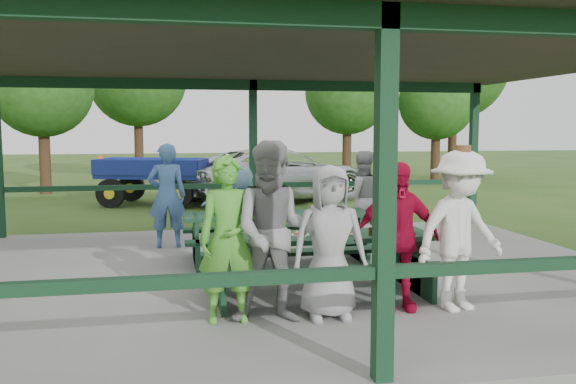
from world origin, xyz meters
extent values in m
plane|color=#294B17|center=(0.00, 0.00, 0.00)|extent=(90.00, 90.00, 0.00)
cube|color=slate|center=(0.00, 0.00, 0.05)|extent=(10.00, 8.00, 0.10)
cube|color=black|center=(0.00, -3.80, 1.60)|extent=(0.15, 0.15, 3.00)
cube|color=black|center=(0.00, 3.80, 1.60)|extent=(0.15, 0.15, 3.00)
cube|color=black|center=(4.80, 3.80, 1.60)|extent=(0.15, 0.15, 3.00)
cube|color=black|center=(-2.40, -3.80, 1.00)|extent=(4.65, 0.10, 0.10)
cube|color=black|center=(-2.40, 3.80, 1.00)|extent=(4.65, 0.10, 0.10)
cube|color=black|center=(2.40, 3.80, 1.00)|extent=(4.65, 0.10, 0.10)
cube|color=black|center=(0.00, -3.80, 3.00)|extent=(9.80, 0.15, 0.20)
cube|color=black|center=(0.00, 3.80, 3.00)|extent=(9.80, 0.15, 0.20)
cube|color=#302822|center=(0.00, 0.00, 3.22)|extent=(10.60, 8.60, 0.24)
cube|color=black|center=(0.11, -1.20, 0.82)|extent=(2.82, 0.75, 0.06)
cube|color=black|center=(0.11, -1.75, 0.53)|extent=(2.82, 0.28, 0.05)
cube|color=black|center=(0.11, -0.65, 0.53)|extent=(2.82, 0.28, 0.05)
cube|color=black|center=(-1.12, -1.20, 0.47)|extent=(0.06, 0.70, 0.75)
cube|color=black|center=(1.34, -1.20, 0.47)|extent=(0.06, 0.70, 0.75)
cube|color=black|center=(-1.12, -1.20, 0.33)|extent=(0.06, 1.39, 0.45)
cube|color=black|center=(1.34, -1.20, 0.33)|extent=(0.06, 1.39, 0.45)
cube|color=black|center=(-0.04, 0.80, 0.82)|extent=(2.86, 0.75, 0.06)
cube|color=black|center=(-0.04, 0.25, 0.53)|extent=(2.86, 0.28, 0.05)
cube|color=black|center=(-0.04, 1.35, 0.53)|extent=(2.86, 0.28, 0.05)
cube|color=black|center=(-1.29, 0.80, 0.47)|extent=(0.06, 0.70, 0.75)
cube|color=black|center=(1.21, 0.80, 0.47)|extent=(0.06, 0.70, 0.75)
cube|color=black|center=(-1.29, 0.80, 0.33)|extent=(0.06, 1.39, 0.45)
cube|color=black|center=(1.21, 0.80, 0.33)|extent=(0.06, 1.39, 0.45)
cylinder|color=white|center=(-0.96, -1.20, 0.86)|extent=(0.22, 0.22, 0.01)
torus|color=brown|center=(-1.00, -1.22, 0.88)|extent=(0.10, 0.10, 0.03)
torus|color=brown|center=(-0.92, -1.22, 0.88)|extent=(0.10, 0.10, 0.03)
torus|color=brown|center=(-0.96, -1.16, 0.88)|extent=(0.10, 0.10, 0.03)
cylinder|color=white|center=(-0.12, -1.20, 0.86)|extent=(0.22, 0.22, 0.01)
torus|color=brown|center=(-0.16, -1.22, 0.88)|extent=(0.10, 0.10, 0.03)
torus|color=brown|center=(-0.08, -1.22, 0.88)|extent=(0.10, 0.10, 0.03)
torus|color=brown|center=(-0.12, -1.16, 0.88)|extent=(0.10, 0.10, 0.03)
cylinder|color=white|center=(0.46, -1.20, 0.86)|extent=(0.22, 0.22, 0.01)
torus|color=brown|center=(0.42, -1.22, 0.88)|extent=(0.10, 0.10, 0.03)
torus|color=brown|center=(0.50, -1.22, 0.88)|extent=(0.10, 0.10, 0.03)
torus|color=brown|center=(0.46, -1.16, 0.88)|extent=(0.10, 0.10, 0.03)
cylinder|color=white|center=(1.17, -1.20, 0.86)|extent=(0.22, 0.22, 0.01)
torus|color=brown|center=(1.13, -1.22, 0.88)|extent=(0.10, 0.10, 0.03)
torus|color=brown|center=(1.21, -1.22, 0.88)|extent=(0.10, 0.10, 0.03)
torus|color=brown|center=(1.17, -1.16, 0.88)|extent=(0.10, 0.10, 0.03)
cylinder|color=#381E0F|center=(-0.97, -1.38, 0.90)|extent=(0.06, 0.06, 0.10)
cylinder|color=#381E0F|center=(-0.95, -1.38, 0.90)|extent=(0.06, 0.06, 0.10)
cylinder|color=#381E0F|center=(0.00, -1.38, 0.90)|extent=(0.06, 0.06, 0.10)
cylinder|color=#381E0F|center=(0.42, -1.38, 0.90)|extent=(0.06, 0.06, 0.10)
cylinder|color=#381E0F|center=(0.72, -1.38, 0.90)|extent=(0.06, 0.06, 0.10)
cone|color=white|center=(-0.99, -1.00, 0.90)|extent=(0.09, 0.09, 0.10)
cone|color=white|center=(-0.47, -1.00, 0.90)|extent=(0.09, 0.09, 0.10)
cone|color=white|center=(0.32, -1.00, 0.90)|extent=(0.09, 0.09, 0.10)
imported|color=#499C2E|center=(-1.07, -2.04, 0.98)|extent=(0.64, 0.42, 1.76)
imported|color=gray|center=(-0.59, -2.15, 1.06)|extent=(1.03, 0.86, 1.92)
imported|color=#98989B|center=(0.00, -2.13, 0.93)|extent=(0.84, 0.56, 1.67)
imported|color=#A20929|center=(0.82, -1.98, 0.94)|extent=(1.00, 0.46, 1.68)
imported|color=white|center=(1.51, -2.12, 1.00)|extent=(1.30, 0.95, 1.81)
cylinder|color=brown|center=(1.51, -2.12, 1.85)|extent=(0.39, 0.39, 0.02)
cylinder|color=brown|center=(1.51, -2.12, 1.91)|extent=(0.23, 0.23, 0.11)
imported|color=#95C5E7|center=(-0.48, 1.77, 0.82)|extent=(1.38, 0.60, 1.44)
imported|color=#395F96|center=(-1.71, 2.22, 1.00)|extent=(0.66, 0.44, 1.79)
imported|color=gray|center=(1.60, 1.69, 0.93)|extent=(0.83, 0.66, 1.66)
imported|color=silver|center=(1.52, 9.27, 0.78)|extent=(6.21, 4.53, 1.57)
cube|color=navy|center=(-2.11, 9.07, 0.83)|extent=(3.21, 2.24, 0.12)
cube|color=navy|center=(-2.32, 8.38, 1.09)|extent=(2.80, 0.91, 0.42)
cube|color=navy|center=(-1.89, 9.77, 1.09)|extent=(2.80, 0.91, 0.42)
cube|color=navy|center=(-3.50, 9.50, 1.09)|extent=(0.49, 1.41, 0.42)
cube|color=navy|center=(-0.72, 8.65, 1.09)|extent=(0.49, 1.41, 0.42)
cylinder|color=black|center=(-3.23, 8.60, 0.39)|extent=(0.81, 0.41, 0.79)
cylinder|color=yellow|center=(-3.23, 8.60, 0.39)|extent=(0.34, 0.30, 0.29)
cylinder|color=black|center=(-2.77, 10.09, 0.39)|extent=(0.81, 0.41, 0.79)
cylinder|color=yellow|center=(-2.77, 10.09, 0.39)|extent=(0.34, 0.30, 0.29)
cylinder|color=black|center=(-1.44, 8.06, 0.39)|extent=(0.81, 0.41, 0.79)
cylinder|color=yellow|center=(-1.44, 8.06, 0.39)|extent=(0.34, 0.30, 0.29)
cylinder|color=black|center=(-0.98, 9.54, 0.39)|extent=(0.81, 0.41, 0.79)
cylinder|color=yellow|center=(-0.98, 9.54, 0.39)|extent=(0.34, 0.30, 0.29)
cube|color=navy|center=(-0.22, 8.50, 0.73)|extent=(1.02, 0.38, 0.08)
cone|color=#F2590C|center=(-3.55, 9.51, 1.19)|extent=(0.14, 0.40, 0.42)
cylinder|color=black|center=(-5.64, 12.71, 1.29)|extent=(0.36, 0.36, 2.57)
sphere|color=#1C4512|center=(-5.64, 12.71, 3.50)|extent=(3.29, 3.29, 3.29)
cylinder|color=black|center=(-2.84, 17.04, 1.53)|extent=(0.36, 0.36, 3.06)
sphere|color=#1C4512|center=(-2.84, 17.04, 4.17)|extent=(3.92, 3.92, 3.92)
cylinder|color=black|center=(5.33, 15.08, 1.31)|extent=(0.36, 0.36, 2.62)
sphere|color=#1C4512|center=(5.33, 15.08, 3.57)|extent=(3.36, 3.36, 3.36)
cylinder|color=black|center=(8.76, 14.30, 1.17)|extent=(0.36, 0.36, 2.34)
sphere|color=#1C4512|center=(8.76, 14.30, 3.18)|extent=(2.99, 2.99, 2.99)
cylinder|color=black|center=(10.17, 15.73, 1.73)|extent=(0.36, 0.36, 3.47)
sphere|color=#1C4512|center=(10.17, 15.73, 4.72)|extent=(4.44, 4.44, 4.44)
camera|label=1|loc=(-1.68, -8.36, 2.15)|focal=38.00mm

